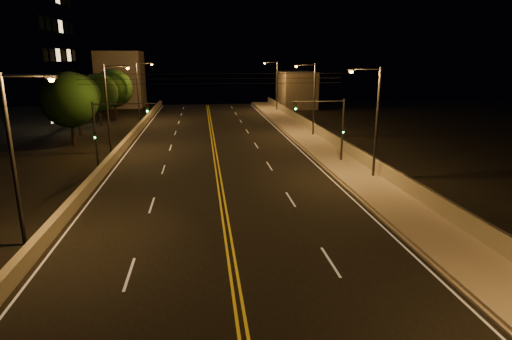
{
  "coord_description": "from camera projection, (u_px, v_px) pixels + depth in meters",
  "views": [
    {
      "loc": [
        -1.15,
        -6.84,
        9.11
      ],
      "look_at": [
        2.0,
        18.0,
        2.5
      ],
      "focal_mm": 30.0,
      "sensor_mm": 36.0,
      "label": 1
    }
  ],
  "objects": [
    {
      "name": "streetlight_4",
      "position": [
        18.0,
        148.0,
        20.3
      ],
      "size": [
        2.55,
        0.28,
        8.45
      ],
      "color": "#2D2D33",
      "rests_on": "ground"
    },
    {
      "name": "lane_markings",
      "position": [
        222.0,
        200.0,
        28.13
      ],
      "size": [
        17.32,
        116.0,
        0.0
      ],
      "color": "silver",
      "rests_on": "road"
    },
    {
      "name": "streetlight_5",
      "position": [
        110.0,
        102.0,
        41.08
      ],
      "size": [
        2.55,
        0.28,
        8.45
      ],
      "color": "#2D2D33",
      "rests_on": "ground"
    },
    {
      "name": "distant_building_right",
      "position": [
        296.0,
        90.0,
        79.76
      ],
      "size": [
        6.0,
        10.0,
        6.56
      ],
      "primitive_type": "cube",
      "color": "slate",
      "rests_on": "ground"
    },
    {
      "name": "overhead_wires",
      "position": [
        215.0,
        79.0,
        35.43
      ],
      "size": [
        22.0,
        0.03,
        0.83
      ],
      "color": "black"
    },
    {
      "name": "traffic_signal_left",
      "position": [
        108.0,
        127.0,
        34.69
      ],
      "size": [
        5.11,
        0.31,
        5.69
      ],
      "color": "#2D2D33",
      "rests_on": "ground"
    },
    {
      "name": "parapet_rail",
      "position": [
        403.0,
        174.0,
        29.38
      ],
      "size": [
        0.06,
        120.0,
        0.06
      ],
      "primitive_type": "cylinder",
      "rotation": [
        1.57,
        0.0,
        0.0
      ],
      "color": "black",
      "rests_on": "parapet_wall"
    },
    {
      "name": "streetlight_6",
      "position": [
        140.0,
        87.0,
        61.31
      ],
      "size": [
        2.55,
        0.28,
        8.45
      ],
      "color": "#2D2D33",
      "rests_on": "ground"
    },
    {
      "name": "traffic_signal_right",
      "position": [
        331.0,
        123.0,
        36.97
      ],
      "size": [
        5.11,
        0.31,
        5.69
      ],
      "color": "#2D2D33",
      "rests_on": "ground"
    },
    {
      "name": "distant_building_left",
      "position": [
        121.0,
        79.0,
        80.18
      ],
      "size": [
        8.0,
        8.0,
        10.23
      ],
      "primitive_type": "cube",
      "color": "slate",
      "rests_on": "ground"
    },
    {
      "name": "parapet_wall",
      "position": [
        402.0,
        182.0,
        29.52
      ],
      "size": [
        0.3,
        120.0,
        1.0
      ],
      "primitive_type": "cube",
      "color": "#A19C86",
      "rests_on": "sidewalk"
    },
    {
      "name": "streetlight_2",
      "position": [
        312.0,
        95.0,
        49.23
      ],
      "size": [
        2.55,
        0.28,
        8.45
      ],
      "color": "#2D2D33",
      "rests_on": "ground"
    },
    {
      "name": "tree_0",
      "position": [
        69.0,
        100.0,
        43.88
      ],
      "size": [
        5.71,
        5.71,
        7.74
      ],
      "color": "black",
      "rests_on": "ground"
    },
    {
      "name": "tree_1",
      "position": [
        77.0,
        96.0,
        50.83
      ],
      "size": [
        5.4,
        5.4,
        7.32
      ],
      "color": "black",
      "rests_on": "ground"
    },
    {
      "name": "road",
      "position": [
        222.0,
        200.0,
        28.2
      ],
      "size": [
        18.0,
        120.0,
        0.02
      ],
      "primitive_type": "cube",
      "color": "black",
      "rests_on": "ground"
    },
    {
      "name": "streetlight_3",
      "position": [
        275.0,
        83.0,
        72.92
      ],
      "size": [
        2.55,
        0.28,
        8.45
      ],
      "color": "#2D2D33",
      "rests_on": "ground"
    },
    {
      "name": "tree_2",
      "position": [
        98.0,
        93.0,
        57.55
      ],
      "size": [
        5.2,
        5.2,
        7.05
      ],
      "color": "black",
      "rests_on": "ground"
    },
    {
      "name": "streetlight_1",
      "position": [
        374.0,
        116.0,
        31.71
      ],
      "size": [
        2.55,
        0.28,
        8.45
      ],
      "color": "#2D2D33",
      "rests_on": "ground"
    },
    {
      "name": "sidewalk",
      "position": [
        379.0,
        191.0,
        29.48
      ],
      "size": [
        3.6,
        120.0,
        0.3
      ],
      "primitive_type": "cube",
      "color": "gray",
      "rests_on": "ground"
    },
    {
      "name": "tree_3",
      "position": [
        113.0,
        88.0,
        62.58
      ],
      "size": [
        5.52,
        5.52,
        7.48
      ],
      "color": "black",
      "rests_on": "ground"
    },
    {
      "name": "jersey_barrier",
      "position": [
        77.0,
        199.0,
        26.98
      ],
      "size": [
        0.45,
        120.0,
        0.86
      ],
      "primitive_type": "cube",
      "color": "#A19C86",
      "rests_on": "ground"
    },
    {
      "name": "curb",
      "position": [
        353.0,
        194.0,
        29.27
      ],
      "size": [
        0.14,
        120.0,
        0.15
      ],
      "primitive_type": "cube",
      "color": "gray",
      "rests_on": "ground"
    }
  ]
}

